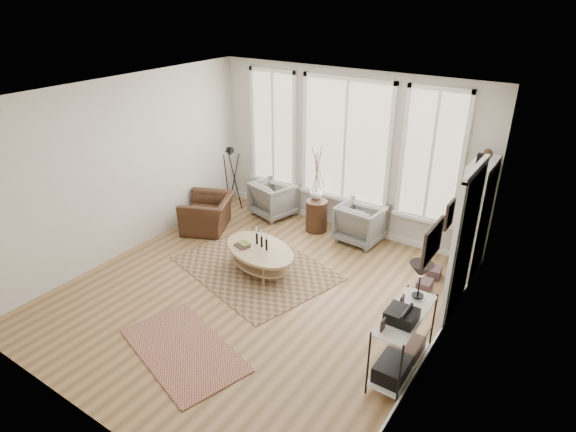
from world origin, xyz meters
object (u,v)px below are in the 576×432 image
Objects in this scene: armchair_left at (274,199)px; side_table at (317,191)px; coffee_table at (259,253)px; armchair_right at (361,223)px; accent_chair at (208,213)px; bookcase at (473,222)px; low_shelf at (403,337)px.

side_table is (1.03, -0.11, 0.45)m from armchair_left.
armchair_left reaches higher than coffee_table.
coffee_table is 1.98× the size of armchair_right.
armchair_left reaches higher than accent_chair.
side_table reaches higher than accent_chair.
accent_chair is (-4.45, -0.99, -0.64)m from bookcase.
armchair_left is 1.89m from armchair_right.
armchair_left is at bearing 3.21° from armchair_right.
side_table reaches higher than low_shelf.
accent_chair is (-2.57, -1.15, -0.04)m from armchair_right.
bookcase reaches higher than low_shelf.
low_shelf is 2.83m from coffee_table.
accent_chair is at bearing 158.28° from coffee_table.
low_shelf reaches higher than armchair_right.
coffee_table is at bearing 68.21° from armchair_right.
low_shelf is at bearing -44.04° from side_table.
side_table is 2.07m from accent_chair.
accent_chair is (-1.71, -1.06, -0.48)m from side_table.
armchair_left is 1.13m from side_table.
bookcase is 2.74m from side_table.
bookcase is at bearing 31.27° from coffee_table.
armchair_left is at bearing 144.00° from low_shelf.
bookcase is at bearing -167.27° from armchair_left.
armchair_left is at bearing 118.97° from coffee_table.
armchair_left is (-3.71, 2.70, -0.16)m from low_shelf.
side_table is (0.01, 1.74, 0.47)m from coffee_table.
armchair_right is (-1.88, 0.16, -0.61)m from bookcase.
coffee_table is 0.92× the size of side_table.
accent_chair is at bearing -167.46° from bookcase.
bookcase reaches higher than accent_chair.
side_table reaches higher than armchair_left.
low_shelf is at bearing -17.57° from coffee_table.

